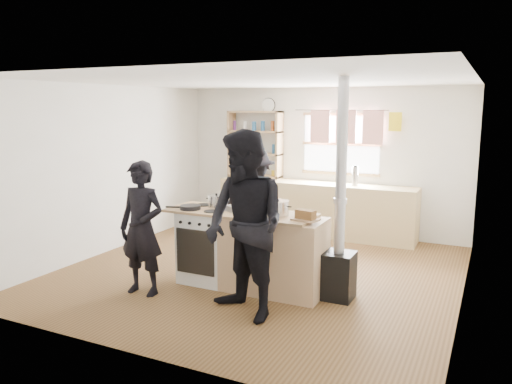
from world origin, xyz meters
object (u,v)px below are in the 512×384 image
Objects in this scene: thermos at (355,176)px; stockpot_stove at (217,201)px; person_near_left at (142,228)px; skillet_greens at (190,207)px; person_near_right at (245,226)px; stockpot_counter at (278,208)px; flue_heater at (339,244)px; cooking_island at (251,250)px; bread_board at (306,216)px; person_far at (254,205)px; roast_tray at (240,209)px.

thermos reaches higher than stockpot_stove.
skillet_greens is at bearing 60.53° from person_near_left.
thermos is at bearing 111.93° from person_near_right.
stockpot_counter is 0.10× the size of flue_heater.
bread_board is (0.73, -0.10, 0.51)m from cooking_island.
person_near_right is 1.21× the size of person_far.
stockpot_stove is at bearing -111.75° from thermos.
person_near_left is at bearing 62.78° from person_far.
person_near_left is 1.82m from person_far.
skillet_greens is at bearing -171.96° from flue_heater.
thermos is 2.86m from roast_tray.
person_near_right is at bearing -59.23° from roast_tray.
person_far reaches higher than cooking_island.
cooking_island is 6.26× the size of bread_board.
skillet_greens is 1.19m from person_far.
skillet_greens is (-1.29, -2.92, -0.10)m from thermos.
skillet_greens is 1.27m from person_near_right.
skillet_greens is 0.64m from roast_tray.
cooking_island is 1.08m from flue_heater.
cooking_island is 1.13m from person_far.
thermos is 3.19m from skillet_greens.
person_near_left reaches higher than thermos.
person_near_right is (0.86, -0.90, -0.03)m from stockpot_stove.
person_near_left is at bearing -157.97° from person_near_right.
flue_heater is (1.82, 0.26, -0.31)m from skillet_greens.
stockpot_counter is 0.81m from person_near_right.
person_near_left is 0.80× the size of person_near_right.
stockpot_stove reaches higher than roast_tray.
bread_board is at bearing -86.07° from thermos.
person_far is at bearing 83.99° from stockpot_stove.
stockpot_stove is 0.09× the size of flue_heater.
roast_tray reaches higher than skillet_greens.
stockpot_stove is at bearing -179.75° from flue_heater.
thermos is 3.57m from person_near_right.
roast_tray is at bearing 35.77° from person_near_left.
cooking_island is 4.78× the size of roast_tray.
skillet_greens is (-0.76, -0.15, 0.49)m from cooking_island.
skillet_greens is 0.21× the size of person_near_left.
roast_tray is 1.88× the size of stockpot_stove.
stockpot_counter is (0.35, 0.02, 0.55)m from cooking_island.
person_near_right is at bearing -46.17° from stockpot_stove.
stockpot_stove is 0.14× the size of person_near_left.
person_near_right is 1.95m from person_far.
person_near_left is at bearing -160.91° from bread_board.
stockpot_counter is 0.13× the size of person_near_right.
person_near_right reaches higher than person_near_left.
flue_heater reaches higher than skillet_greens.
flue_heater reaches higher than thermos.
flue_heater is at bearing 19.30° from person_near_left.
person_far is (-0.79, 0.97, -0.21)m from stockpot_counter.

